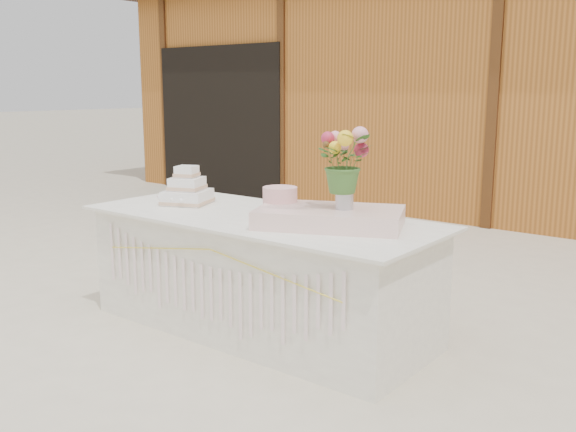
% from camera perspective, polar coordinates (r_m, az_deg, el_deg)
% --- Properties ---
extents(ground, '(80.00, 80.00, 0.00)m').
position_cam_1_polar(ground, '(4.35, -2.47, -9.95)').
color(ground, beige).
rests_on(ground, ground).
extents(barn, '(12.60, 4.60, 3.30)m').
position_cam_1_polar(barn, '(9.46, 22.15, 11.07)').
color(barn, '#A76123').
rests_on(barn, ground).
extents(cake_table, '(2.40, 1.00, 0.77)m').
position_cam_1_polar(cake_table, '(4.22, -2.56, -5.07)').
color(cake_table, white).
rests_on(cake_table, ground).
extents(wedding_cake, '(0.39, 0.39, 0.27)m').
position_cam_1_polar(wedding_cake, '(4.59, -8.94, 2.20)').
color(wedding_cake, white).
rests_on(wedding_cake, cake_table).
extents(pink_cake_stand, '(0.28, 0.28, 0.20)m').
position_cam_1_polar(pink_cake_stand, '(4.03, -0.72, 1.36)').
color(pink_cake_stand, silver).
rests_on(pink_cake_stand, cake_table).
extents(satin_runner, '(0.98, 0.79, 0.11)m').
position_cam_1_polar(satin_runner, '(3.82, 3.73, -0.11)').
color(satin_runner, '#F5CEC5').
rests_on(satin_runner, cake_table).
extents(flower_vase, '(0.11, 0.11, 0.14)m').
position_cam_1_polar(flower_vase, '(3.78, 5.05, 1.70)').
color(flower_vase, silver).
rests_on(flower_vase, satin_runner).
extents(bouquet, '(0.42, 0.41, 0.36)m').
position_cam_1_polar(bouquet, '(3.74, 5.11, 5.48)').
color(bouquet, '#3A6729').
rests_on(bouquet, flower_vase).
extents(loose_flowers, '(0.14, 0.31, 0.02)m').
position_cam_1_polar(loose_flowers, '(4.93, -10.85, 1.76)').
color(loose_flowers, pink).
rests_on(loose_flowers, cake_table).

